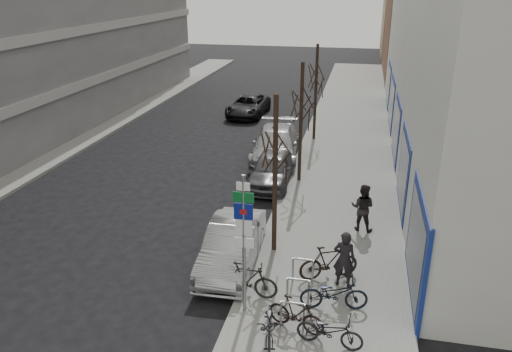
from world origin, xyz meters
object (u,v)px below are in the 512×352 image
at_px(highway_sign_pole, 244,237).
at_px(pedestrian_far, 363,207).
at_px(lane_car, 248,106).
at_px(parked_car_front, 232,245).
at_px(meter_back, 301,138).
at_px(bike_far_curb, 330,328).
at_px(bike_mid_curb, 334,291).
at_px(bike_rack, 298,288).
at_px(meter_front, 258,235).
at_px(tree_near, 276,138).
at_px(tree_far, 317,70).
at_px(bike_mid_inner, 247,279).
at_px(pedestrian_near, 344,259).
at_px(bike_near_right, 296,314).
at_px(bike_far_inner, 329,262).
at_px(parked_car_mid, 272,169).
at_px(tree_mid, 302,95).
at_px(meter_mid, 284,175).
at_px(bike_near_left, 270,324).
at_px(parked_car_back, 275,145).

height_order(highway_sign_pole, pedestrian_far, highway_sign_pole).
bearing_deg(lane_car, parked_car_front, -76.07).
bearing_deg(parked_car_front, meter_back, 84.04).
height_order(bike_far_curb, pedestrian_far, pedestrian_far).
height_order(bike_mid_curb, bike_far_curb, bike_mid_curb).
xyz_separation_m(highway_sign_pole, lane_car, (-4.83, 21.49, -1.78)).
distance_m(bike_rack, meter_front, 2.92).
xyz_separation_m(tree_near, tree_far, (0.00, 13.00, 0.00)).
relative_size(meter_front, bike_mid_inner, 0.69).
bearing_deg(tree_far, pedestrian_near, -80.71).
height_order(tree_far, bike_near_right, tree_far).
relative_size(bike_far_curb, bike_far_inner, 0.89).
distance_m(tree_far, parked_car_mid, 7.76).
distance_m(tree_mid, lane_car, 12.99).
relative_size(tree_mid, meter_mid, 4.33).
bearing_deg(bike_far_curb, bike_rack, 40.34).
relative_size(bike_rack, pedestrian_near, 1.26).
bearing_deg(meter_mid, pedestrian_far, -41.10).
bearing_deg(meter_front, pedestrian_near, -22.41).
height_order(tree_near, parked_car_front, tree_near).
distance_m(bike_near_right, bike_mid_curb, 1.43).
bearing_deg(bike_far_curb, bike_near_left, 105.59).
xyz_separation_m(meter_mid, bike_far_inner, (2.39, -6.40, -0.19)).
distance_m(bike_mid_inner, parked_car_front, 2.01).
bearing_deg(pedestrian_near, bike_near_right, 69.68).
relative_size(bike_mid_inner, lane_car, 0.38).
bearing_deg(bike_near_right, parked_car_mid, 32.23).
height_order(bike_near_left, pedestrian_near, pedestrian_near).
distance_m(highway_sign_pole, tree_near, 3.88).
relative_size(tree_mid, bike_far_curb, 3.25).
bearing_deg(bike_far_curb, meter_back, 17.34).
xyz_separation_m(bike_mid_curb, parked_car_front, (-3.40, 1.86, 0.01)).
distance_m(tree_near, tree_far, 13.00).
bearing_deg(meter_back, bike_mid_curb, -78.80).
xyz_separation_m(tree_far, parked_car_back, (-1.61, -3.67, -3.28)).
relative_size(bike_rack, tree_far, 0.41).
height_order(bike_mid_inner, pedestrian_far, pedestrian_far).
xyz_separation_m(bike_rack, bike_far_curb, (1.01, -1.55, 0.01)).
distance_m(meter_front, meter_back, 11.00).
bearing_deg(meter_back, tree_near, -87.55).
relative_size(bike_mid_curb, pedestrian_near, 1.05).
xyz_separation_m(parked_car_mid, pedestrian_near, (3.60, -7.79, 0.30)).
height_order(tree_near, parked_car_mid, tree_near).
bearing_deg(meter_mid, bike_far_inner, -69.50).
bearing_deg(bike_far_inner, pedestrian_near, -146.24).
height_order(highway_sign_pole, tree_mid, tree_mid).
bearing_deg(meter_back, tree_mid, -83.58).
bearing_deg(parked_car_mid, bike_near_left, -80.71).
distance_m(meter_front, bike_far_curb, 4.76).
xyz_separation_m(tree_near, pedestrian_near, (2.40, -1.67, -3.06)).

